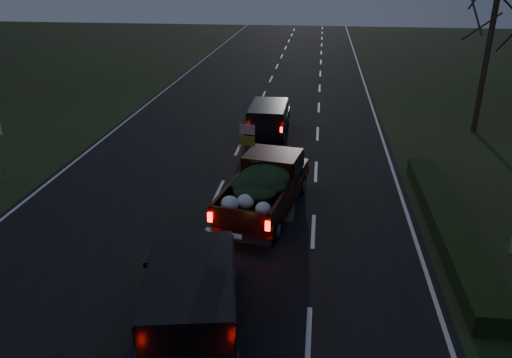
# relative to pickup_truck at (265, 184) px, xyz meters

# --- Properties ---
(ground) EXTENTS (120.00, 120.00, 0.00)m
(ground) POSITION_rel_pickup_truck_xyz_m (-1.90, -3.78, -1.02)
(ground) COLOR black
(ground) RESTS_ON ground
(road_asphalt) EXTENTS (14.00, 120.00, 0.02)m
(road_asphalt) POSITION_rel_pickup_truck_xyz_m (-1.90, -3.78, -1.01)
(road_asphalt) COLOR black
(road_asphalt) RESTS_ON ground
(hedge_row) EXTENTS (1.00, 10.00, 0.60)m
(hedge_row) POSITION_rel_pickup_truck_xyz_m (5.90, -0.78, -0.72)
(hedge_row) COLOR black
(hedge_row) RESTS_ON ground
(bare_tree_far) EXTENTS (3.60, 3.60, 7.00)m
(bare_tree_far) POSITION_rel_pickup_truck_xyz_m (9.60, 10.22, 4.21)
(bare_tree_far) COLOR black
(bare_tree_far) RESTS_ON ground
(pickup_truck) EXTENTS (2.86, 5.44, 2.71)m
(pickup_truck) POSITION_rel_pickup_truck_xyz_m (0.00, 0.00, 0.00)
(pickup_truck) COLOR black
(pickup_truck) RESTS_ON ground
(lead_suv) EXTENTS (1.83, 4.33, 1.24)m
(lead_suv) POSITION_rel_pickup_truck_xyz_m (-0.76, 8.41, -0.08)
(lead_suv) COLOR black
(lead_suv) RESTS_ON ground
(rear_suv) EXTENTS (2.84, 5.06, 1.37)m
(rear_suv) POSITION_rel_pickup_truck_xyz_m (-0.97, -6.32, 0.02)
(rear_suv) COLOR black
(rear_suv) RESTS_ON ground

